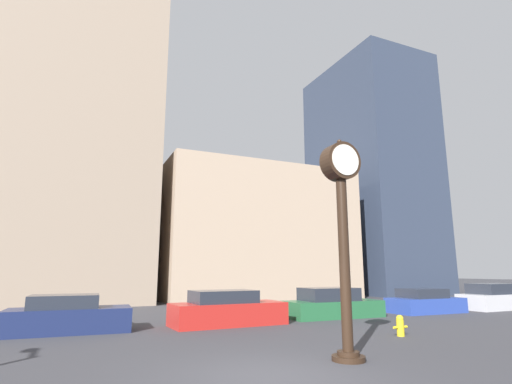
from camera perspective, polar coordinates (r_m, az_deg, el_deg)
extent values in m
plane|color=#38383D|center=(8.81, 1.96, -24.95)|extent=(200.00, 200.00, 0.00)
cube|color=gray|center=(36.78, -24.75, 20.24)|extent=(12.83, 12.00, 41.36)
cube|color=tan|center=(34.47, -1.51, -6.20)|extent=(15.12, 12.00, 10.24)
cube|color=#2D384C|center=(42.78, 15.98, 2.06)|extent=(8.26, 12.00, 23.24)
cylinder|color=black|center=(10.48, 13.08, -22.13)|extent=(0.80, 0.80, 0.12)
cylinder|color=black|center=(10.46, 13.05, -21.54)|extent=(0.53, 0.53, 0.10)
cylinder|color=black|center=(10.28, 12.52, -9.77)|extent=(0.27, 0.27, 4.17)
cylinder|color=black|center=(10.66, 11.93, 4.22)|extent=(0.99, 0.45, 0.99)
cylinder|color=white|center=(10.48, 12.68, 4.52)|extent=(0.81, 0.02, 0.81)
cylinder|color=white|center=(10.84, 11.21, 3.93)|extent=(0.81, 0.02, 0.81)
sphere|color=black|center=(10.81, 11.81, 7.06)|extent=(0.12, 0.12, 0.12)
cube|color=#19234C|center=(15.93, -25.12, -16.26)|extent=(4.11, 1.89, 0.83)
cube|color=#232833|center=(15.88, -25.67, -13.91)|extent=(2.28, 1.60, 0.45)
cube|color=red|center=(16.52, -3.97, -16.97)|extent=(4.59, 1.98, 0.86)
cube|color=#232833|center=(16.38, -4.69, -14.66)|extent=(2.55, 1.67, 0.48)
cube|color=#236038|center=(19.52, 10.99, -16.08)|extent=(4.56, 1.85, 0.75)
cube|color=#232833|center=(19.35, 10.35, -14.16)|extent=(2.51, 1.62, 0.58)
cube|color=#28429E|center=(22.99, 23.08, -14.66)|extent=(3.85, 1.92, 0.75)
cube|color=#232833|center=(22.82, 22.62, -13.20)|extent=(2.13, 1.67, 0.46)
cube|color=#BCBCC1|center=(26.81, 30.99, -13.27)|extent=(4.23, 1.92, 0.84)
cube|color=#232833|center=(26.60, 30.58, -11.81)|extent=(2.34, 1.66, 0.57)
cylinder|color=yellow|center=(14.62, 19.93, -17.80)|extent=(0.24, 0.24, 0.51)
sphere|color=yellow|center=(14.59, 19.85, -16.63)|extent=(0.23, 0.23, 0.23)
cylinder|color=yellow|center=(14.48, 19.32, -17.80)|extent=(0.16, 0.08, 0.08)
cylinder|color=yellow|center=(14.76, 20.51, -17.60)|extent=(0.16, 0.08, 0.08)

